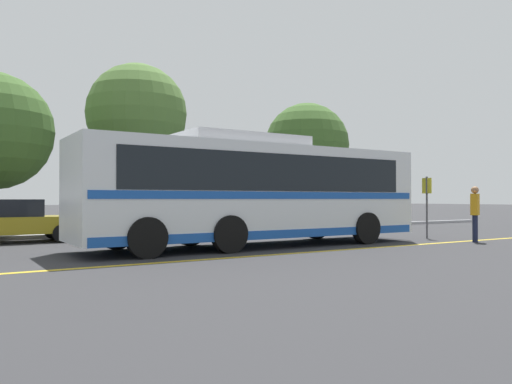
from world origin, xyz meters
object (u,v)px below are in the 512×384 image
Objects in this scene: parked_car_1 at (15,221)px; parked_car_2 at (183,215)px; pedestrian_0 at (475,210)px; tree_2 at (307,145)px; tree_1 at (137,114)px; transit_bus at (256,190)px; bus_stop_sign at (427,199)px.

parked_car_2 is (6.02, 0.15, 0.07)m from parked_car_1.
pedestrian_0 is 0.25× the size of tree_2.
tree_1 is at bearing 130.83° from parked_car_1.
transit_bus is at bearing 1.81° from parked_car_2.
tree_2 is at bearing 120.63° from parked_car_2.
parked_car_2 is 0.53× the size of tree_1.
tree_1 reaches higher than transit_bus.
pedestrian_0 is (6.95, -7.95, 0.29)m from parked_car_2.
bus_stop_sign is (6.80, -0.73, -0.29)m from transit_bus.
tree_1 reaches higher than parked_car_2.
parked_car_1 is 15.14m from pedestrian_0.
parked_car_1 is (-6.07, 5.21, -1.00)m from transit_bus.
tree_1 is at bearing -85.01° from pedestrian_0.
bus_stop_sign is at bearing -107.45° from tree_2.
parked_car_1 is 8.86m from tree_1.
pedestrian_0 is 1.90m from bus_stop_sign.
tree_2 is at bearing -129.73° from pedestrian_0.
transit_bus is at bearing -87.75° from tree_1.
parked_car_1 is at bearing -115.57° from bus_stop_sign.
transit_bus reaches higher than pedestrian_0.
transit_bus is 1.54× the size of tree_2.
tree_2 reaches higher than transit_bus.
tree_2 reaches higher than bus_stop_sign.
transit_bus is 1.43× the size of tree_1.
transit_bus is 2.65× the size of parked_car_1.
bus_stop_sign reaches higher than parked_car_2.
parked_car_2 is (-0.06, 5.36, -0.93)m from transit_bus.
tree_1 is at bearing -173.44° from tree_2.
tree_1 reaches higher than pedestrian_0.
parked_car_2 is at bearing -150.57° from tree_2.
bus_stop_sign is 13.61m from tree_1.
pedestrian_0 is (6.90, -2.60, -0.65)m from transit_bus.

